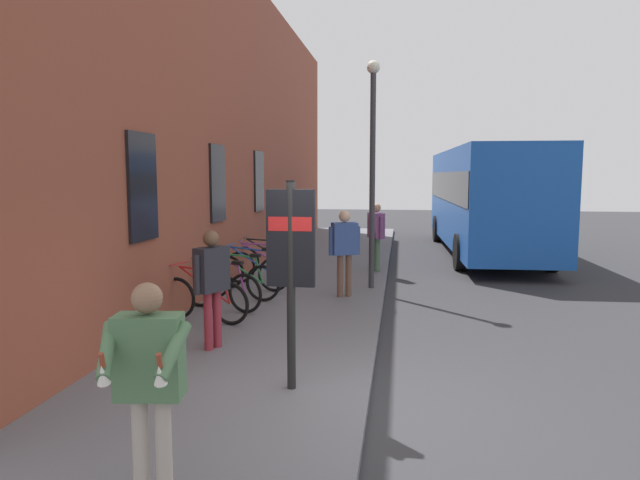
{
  "coord_description": "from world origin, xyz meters",
  "views": [
    {
      "loc": [
        -6.03,
        -0.32,
        2.59
      ],
      "look_at": [
        2.67,
        0.92,
        1.57
      ],
      "focal_mm": 32.07,
      "sensor_mm": 36.0,
      "label": 1
    }
  ],
  "objects_px": {
    "bicycle_leaning_wall": "(263,266)",
    "pedestrian_near_bus": "(344,244)",
    "city_bus": "(485,195)",
    "bicycle_by_door": "(266,260)",
    "bicycle_far_end": "(251,272)",
    "transit_info_sign": "(291,252)",
    "pedestrian_crossing_street": "(376,230)",
    "bicycle_end_of_row": "(239,280)",
    "street_lamp": "(373,154)",
    "tourist_with_hotdogs": "(149,370)",
    "pedestrian_by_facade": "(212,277)",
    "bicycle_mid_rack": "(204,299)",
    "bicycle_beside_lamp": "(222,289)"
  },
  "relations": [
    {
      "from": "pedestrian_by_facade",
      "to": "tourist_with_hotdogs",
      "type": "relative_size",
      "value": 1.0
    },
    {
      "from": "city_bus",
      "to": "pedestrian_near_bus",
      "type": "distance_m",
      "value": 8.62
    },
    {
      "from": "city_bus",
      "to": "pedestrian_by_facade",
      "type": "distance_m",
      "value": 12.62
    },
    {
      "from": "pedestrian_by_facade",
      "to": "city_bus",
      "type": "bearing_deg",
      "value": -24.88
    },
    {
      "from": "pedestrian_by_facade",
      "to": "bicycle_leaning_wall",
      "type": "bearing_deg",
      "value": 5.52
    },
    {
      "from": "bicycle_end_of_row",
      "to": "street_lamp",
      "type": "relative_size",
      "value": 0.36
    },
    {
      "from": "street_lamp",
      "to": "bicycle_by_door",
      "type": "bearing_deg",
      "value": 67.99
    },
    {
      "from": "bicycle_by_door",
      "to": "city_bus",
      "type": "relative_size",
      "value": 0.17
    },
    {
      "from": "bicycle_far_end",
      "to": "bicycle_leaning_wall",
      "type": "relative_size",
      "value": 1.0
    },
    {
      "from": "bicycle_by_door",
      "to": "pedestrian_near_bus",
      "type": "xyz_separation_m",
      "value": [
        -2.03,
        -2.1,
        0.68
      ]
    },
    {
      "from": "pedestrian_near_bus",
      "to": "bicycle_far_end",
      "type": "bearing_deg",
      "value": 79.67
    },
    {
      "from": "bicycle_end_of_row",
      "to": "street_lamp",
      "type": "bearing_deg",
      "value": -58.18
    },
    {
      "from": "bicycle_beside_lamp",
      "to": "tourist_with_hotdogs",
      "type": "height_order",
      "value": "tourist_with_hotdogs"
    },
    {
      "from": "bicycle_by_door",
      "to": "transit_info_sign",
      "type": "bearing_deg",
      "value": -164.33
    },
    {
      "from": "city_bus",
      "to": "street_lamp",
      "type": "xyz_separation_m",
      "value": [
        -6.72,
        3.3,
        1.09
      ]
    },
    {
      "from": "bicycle_mid_rack",
      "to": "bicycle_far_end",
      "type": "height_order",
      "value": "same"
    },
    {
      "from": "bicycle_beside_lamp",
      "to": "pedestrian_by_facade",
      "type": "distance_m",
      "value": 2.41
    },
    {
      "from": "pedestrian_near_bus",
      "to": "pedestrian_crossing_street",
      "type": "xyz_separation_m",
      "value": [
        3.16,
        -0.49,
        -0.01
      ]
    },
    {
      "from": "bicycle_end_of_row",
      "to": "bicycle_by_door",
      "type": "height_order",
      "value": "same"
    },
    {
      "from": "transit_info_sign",
      "to": "bicycle_leaning_wall",
      "type": "bearing_deg",
      "value": 16.62
    },
    {
      "from": "bicycle_beside_lamp",
      "to": "transit_info_sign",
      "type": "distance_m",
      "value": 4.28
    },
    {
      "from": "pedestrian_by_facade",
      "to": "pedestrian_crossing_street",
      "type": "bearing_deg",
      "value": -16.18
    },
    {
      "from": "bicycle_mid_rack",
      "to": "pedestrian_near_bus",
      "type": "distance_m",
      "value": 3.23
    },
    {
      "from": "bicycle_mid_rack",
      "to": "tourist_with_hotdogs",
      "type": "relative_size",
      "value": 1.02
    },
    {
      "from": "bicycle_by_door",
      "to": "bicycle_leaning_wall",
      "type": "bearing_deg",
      "value": -171.87
    },
    {
      "from": "pedestrian_crossing_street",
      "to": "bicycle_leaning_wall",
      "type": "bearing_deg",
      "value": 128.29
    },
    {
      "from": "pedestrian_crossing_street",
      "to": "bicycle_far_end",
      "type": "bearing_deg",
      "value": 137.88
    },
    {
      "from": "bicycle_by_door",
      "to": "tourist_with_hotdogs",
      "type": "height_order",
      "value": "tourist_with_hotdogs"
    },
    {
      "from": "bicycle_far_end",
      "to": "transit_info_sign",
      "type": "height_order",
      "value": "transit_info_sign"
    },
    {
      "from": "bicycle_mid_rack",
      "to": "pedestrian_near_bus",
      "type": "bearing_deg",
      "value": -42.57
    },
    {
      "from": "city_bus",
      "to": "pedestrian_crossing_street",
      "type": "height_order",
      "value": "city_bus"
    },
    {
      "from": "transit_info_sign",
      "to": "pedestrian_crossing_street",
      "type": "distance_m",
      "value": 8.27
    },
    {
      "from": "bicycle_end_of_row",
      "to": "city_bus",
      "type": "distance_m",
      "value": 10.23
    },
    {
      "from": "city_bus",
      "to": "tourist_with_hotdogs",
      "type": "distance_m",
      "value": 15.9
    },
    {
      "from": "city_bus",
      "to": "bicycle_leaning_wall",
      "type": "bearing_deg",
      "value": 138.35
    },
    {
      "from": "bicycle_end_of_row",
      "to": "pedestrian_by_facade",
      "type": "relative_size",
      "value": 1.04
    },
    {
      "from": "bicycle_leaning_wall",
      "to": "city_bus",
      "type": "xyz_separation_m",
      "value": [
        6.5,
        -5.78,
        1.41
      ]
    },
    {
      "from": "bicycle_beside_lamp",
      "to": "city_bus",
      "type": "height_order",
      "value": "city_bus"
    },
    {
      "from": "bicycle_leaning_wall",
      "to": "pedestrian_by_facade",
      "type": "bearing_deg",
      "value": -174.48
    },
    {
      "from": "bicycle_end_of_row",
      "to": "bicycle_far_end",
      "type": "height_order",
      "value": "same"
    },
    {
      "from": "tourist_with_hotdogs",
      "to": "pedestrian_crossing_street",
      "type": "bearing_deg",
      "value": -6.3
    },
    {
      "from": "bicycle_far_end",
      "to": "pedestrian_by_facade",
      "type": "bearing_deg",
      "value": -172.68
    },
    {
      "from": "bicycle_far_end",
      "to": "street_lamp",
      "type": "bearing_deg",
      "value": -76.44
    },
    {
      "from": "bicycle_by_door",
      "to": "transit_info_sign",
      "type": "xyz_separation_m",
      "value": [
        -7.09,
        -1.99,
        1.21
      ]
    },
    {
      "from": "bicycle_by_door",
      "to": "city_bus",
      "type": "height_order",
      "value": "city_bus"
    },
    {
      "from": "bicycle_leaning_wall",
      "to": "pedestrian_near_bus",
      "type": "relative_size",
      "value": 1.0
    },
    {
      "from": "bicycle_end_of_row",
      "to": "pedestrian_crossing_street",
      "type": "distance_m",
      "value": 4.57
    },
    {
      "from": "pedestrian_by_facade",
      "to": "pedestrian_crossing_street",
      "type": "distance_m",
      "value": 7.17
    },
    {
      "from": "city_bus",
      "to": "street_lamp",
      "type": "distance_m",
      "value": 7.57
    },
    {
      "from": "bicycle_leaning_wall",
      "to": "city_bus",
      "type": "relative_size",
      "value": 0.17
    }
  ]
}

